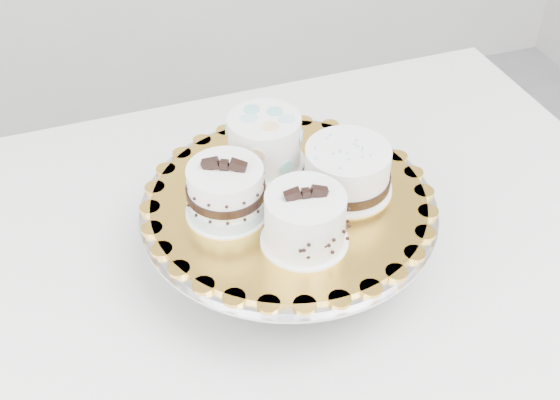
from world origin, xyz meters
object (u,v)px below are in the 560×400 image
object	(u,v)px
cake_swirl	(305,220)
cake_board	(289,200)
table	(258,280)
cake_stand	(289,220)
cake_ribbon	(348,170)
cake_banded	(226,192)
cake_dots	(265,140)

from	to	relation	value
cake_swirl	cake_board	bearing A→B (deg)	92.45
table	cake_board	distance (m)	0.19
cake_stand	cake_ribbon	distance (m)	0.11
cake_stand	cake_banded	distance (m)	0.11
cake_dots	cake_ribbon	bearing A→B (deg)	-59.08
table	cake_banded	xyz separation A→B (m)	(-0.05, -0.03, 0.22)
table	cake_dots	bearing A→B (deg)	58.41
cake_stand	cake_swirl	xyz separation A→B (m)	(-0.01, -0.08, 0.08)
cake_swirl	cake_stand	bearing A→B (deg)	92.45
cake_ribbon	cake_dots	bearing A→B (deg)	151.29
cake_swirl	cake_banded	world-z (taller)	same
cake_banded	cake_swirl	bearing A→B (deg)	-21.87
cake_swirl	cake_ribbon	distance (m)	0.12
cake_banded	cake_dots	size ratio (longest dim) A/B	1.05
cake_stand	cake_dots	size ratio (longest dim) A/B	3.26
table	cake_banded	world-z (taller)	cake_banded
cake_stand	cake_swirl	bearing A→B (deg)	-95.03
cake_swirl	cake_ribbon	xyz separation A→B (m)	(0.09, 0.08, -0.00)
cake_stand	cake_ribbon	size ratio (longest dim) A/B	2.83
cake_board	cake_banded	world-z (taller)	cake_banded
table	cake_stand	distance (m)	0.16
cake_banded	cake_ribbon	xyz separation A→B (m)	(0.17, -0.00, -0.00)
table	cake_ribbon	world-z (taller)	cake_ribbon
cake_stand	cake_board	bearing A→B (deg)	-116.57
cake_stand	cake_swirl	size ratio (longest dim) A/B	3.61
cake_stand	cake_board	world-z (taller)	cake_board
table	cake_ribbon	bearing A→B (deg)	-19.27
cake_ribbon	cake_banded	bearing A→B (deg)	-164.41
table	cake_stand	xyz separation A→B (m)	(0.04, -0.03, 0.15)
table	cake_swirl	bearing A→B (deg)	-77.47
cake_swirl	cake_banded	xyz separation A→B (m)	(-0.08, 0.08, -0.00)
cake_board	cake_ribbon	xyz separation A→B (m)	(0.08, -0.00, 0.03)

